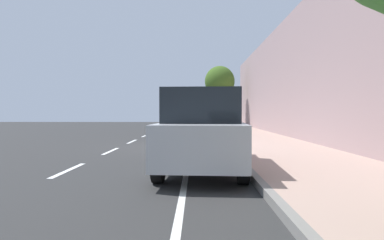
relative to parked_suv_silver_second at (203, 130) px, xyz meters
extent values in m
plane|color=#2E2E2E|center=(-0.82, 5.88, -1.03)|extent=(75.84, 75.84, 0.00)
cube|color=tan|center=(2.96, 5.88, -0.95)|extent=(3.65, 47.40, 0.16)
cube|color=gray|center=(1.06, 5.88, -0.95)|extent=(0.16, 47.40, 0.16)
cube|color=white|center=(-3.41, 0.09, -1.02)|extent=(0.14, 2.20, 0.01)
cube|color=white|center=(-3.41, 4.29, -1.02)|extent=(0.14, 2.20, 0.01)
cube|color=white|center=(-3.41, 8.49, -1.02)|extent=(0.14, 2.20, 0.01)
cube|color=white|center=(-3.41, 12.69, -1.02)|extent=(0.14, 2.20, 0.01)
cube|color=white|center=(-3.41, 16.89, -1.02)|extent=(0.14, 2.20, 0.01)
cube|color=white|center=(-3.41, 21.09, -1.02)|extent=(0.14, 2.20, 0.01)
cube|color=white|center=(-3.41, 25.29, -1.02)|extent=(0.14, 2.20, 0.01)
cube|color=white|center=(-3.41, 29.49, -1.02)|extent=(0.14, 2.20, 0.01)
cube|color=white|center=(-0.41, 5.88, -1.02)|extent=(0.12, 47.40, 0.01)
cube|color=#A98C8D|center=(5.04, 5.88, 2.33)|extent=(0.50, 47.40, 6.72)
cube|color=#B7BABF|center=(0.00, 0.00, -0.25)|extent=(2.17, 4.80, 0.90)
cube|color=black|center=(0.00, 0.00, 0.58)|extent=(1.85, 3.19, 0.76)
cylinder|color=black|center=(0.96, 1.40, -0.65)|extent=(0.26, 0.77, 0.76)
cylinder|color=black|center=(-0.79, 1.51, -0.65)|extent=(0.26, 0.77, 0.76)
cylinder|color=black|center=(0.79, -1.51, -0.65)|extent=(0.26, 0.77, 0.76)
cylinder|color=black|center=(-0.96, -1.40, -0.65)|extent=(0.26, 0.77, 0.76)
cube|color=tan|center=(-0.08, 10.11, -0.43)|extent=(1.84, 4.43, 0.64)
cube|color=black|center=(-0.08, 10.11, 0.19)|extent=(1.59, 2.13, 0.60)
cylinder|color=black|center=(0.70, 11.49, -0.70)|extent=(0.23, 0.66, 0.66)
cylinder|color=black|center=(-0.92, 11.46, -0.70)|extent=(0.23, 0.66, 0.66)
cylinder|color=black|center=(0.75, 8.77, -0.70)|extent=(0.23, 0.66, 0.66)
cylinder|color=black|center=(-0.87, 8.73, -0.70)|extent=(0.23, 0.66, 0.66)
cube|color=slate|center=(-0.02, 21.52, -0.28)|extent=(2.07, 5.34, 0.80)
cube|color=black|center=(0.00, 22.45, 0.52)|extent=(1.76, 1.54, 0.80)
cube|color=slate|center=(-0.05, 20.33, 0.18)|extent=(1.92, 2.69, 0.12)
cylinder|color=black|center=(0.91, 23.14, -0.63)|extent=(0.24, 0.80, 0.80)
cylinder|color=black|center=(-0.89, 23.18, -0.63)|extent=(0.24, 0.80, 0.80)
cylinder|color=black|center=(0.85, 19.86, -0.63)|extent=(0.24, 0.80, 0.80)
cylinder|color=black|center=(-0.96, 19.89, -0.63)|extent=(0.24, 0.80, 0.80)
torus|color=black|center=(0.11, 14.63, -0.66)|extent=(0.70, 0.31, 0.73)
torus|color=black|center=(1.07, 14.25, -0.66)|extent=(0.70, 0.31, 0.73)
cylinder|color=#1926A5|center=(0.47, 14.49, -0.57)|extent=(0.62, 0.27, 0.54)
cylinder|color=#1926A5|center=(0.81, 14.36, -0.58)|extent=(0.14, 0.08, 0.50)
cylinder|color=#1926A5|center=(0.52, 14.47, -0.32)|extent=(0.69, 0.30, 0.05)
cylinder|color=#1926A5|center=(0.92, 14.31, -0.74)|extent=(0.34, 0.16, 0.20)
cylinder|color=#1926A5|center=(0.96, 14.29, -0.50)|extent=(0.26, 0.13, 0.35)
cylinder|color=#1926A5|center=(0.14, 14.62, -0.49)|extent=(0.12, 0.07, 0.35)
cube|color=black|center=(0.86, 14.34, -0.29)|extent=(0.26, 0.18, 0.05)
cylinder|color=black|center=(0.18, 14.60, -0.25)|extent=(0.19, 0.44, 0.03)
cylinder|color=#C6B284|center=(0.82, 14.09, -0.61)|extent=(0.15, 0.15, 0.84)
cylinder|color=#C6B284|center=(0.76, 13.90, -0.61)|extent=(0.15, 0.15, 0.84)
cube|color=white|center=(0.79, 13.99, 0.11)|extent=(0.33, 0.43, 0.59)
cylinder|color=white|center=(0.87, 14.24, 0.08)|extent=(0.10, 0.10, 0.56)
cylinder|color=white|center=(0.71, 13.74, 0.08)|extent=(0.10, 0.10, 0.56)
sphere|color=gray|center=(0.79, 13.99, 0.52)|extent=(0.23, 0.23, 0.23)
sphere|color=navy|center=(0.79, 13.99, 0.56)|extent=(0.26, 0.26, 0.26)
cube|color=black|center=(0.98, 13.93, 0.13)|extent=(0.26, 0.34, 0.44)
cylinder|color=brown|center=(2.15, 24.95, 0.92)|extent=(0.42, 0.42, 3.58)
ellipsoid|color=#3F601F|center=(2.15, 24.95, 3.52)|extent=(2.95, 2.95, 3.04)
cylinder|color=red|center=(1.49, 13.81, -0.51)|extent=(0.22, 0.22, 0.70)
sphere|color=red|center=(1.49, 13.81, -0.12)|extent=(0.20, 0.20, 0.20)
camera|label=1|loc=(-0.17, -8.33, 0.44)|focal=31.38mm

